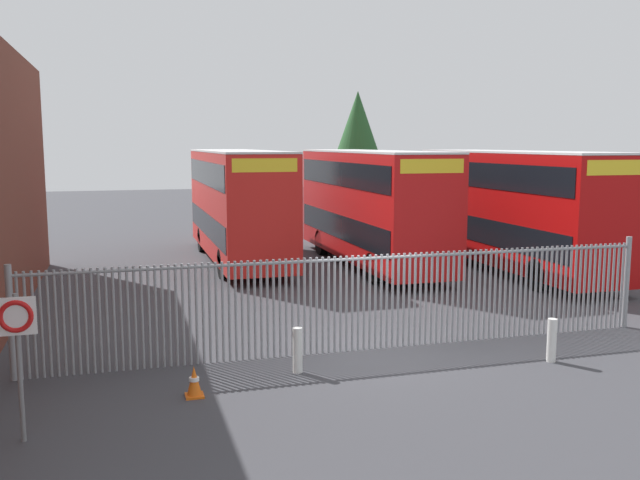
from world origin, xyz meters
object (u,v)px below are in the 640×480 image
Objects in this scene: bollard_near_left at (297,350)px; double_decker_bus_behind_fence_right at (238,201)px; traffic_cone_mid_forecourt at (194,382)px; double_decker_bus_near_gate at (514,206)px; double_decker_bus_behind_fence_left at (371,203)px; speed_limit_sign_post at (17,333)px; bollard_center_front at (552,340)px.

double_decker_bus_behind_fence_right is at bearing 85.48° from bollard_near_left.
double_decker_bus_near_gate is at bearing 37.45° from traffic_cone_mid_forecourt.
traffic_cone_mid_forecourt is at bearing -142.55° from double_decker_bus_near_gate.
traffic_cone_mid_forecourt is (-3.29, -14.60, -2.13)m from double_decker_bus_behind_fence_right.
double_decker_bus_behind_fence_left is 17.43m from speed_limit_sign_post.
double_decker_bus_behind_fence_left is 4.50× the size of speed_limit_sign_post.
bollard_near_left is at bearing -116.90° from double_decker_bus_behind_fence_left.
double_decker_bus_behind_fence_left is at bearing 56.89° from traffic_cone_mid_forecourt.
double_decker_bus_behind_fence_left is 1.00× the size of double_decker_bus_behind_fence_right.
double_decker_bus_behind_fence_left is 18.32× the size of traffic_cone_mid_forecourt.
double_decker_bus_behind_fence_right is 11.38× the size of bollard_near_left.
speed_limit_sign_post reaches higher than bollard_near_left.
double_decker_bus_behind_fence_right is 18.32× the size of traffic_cone_mid_forecourt.
double_decker_bus_near_gate is 5.33m from double_decker_bus_behind_fence_left.
bollard_center_front is at bearing -0.22° from traffic_cone_mid_forecourt.
double_decker_bus_behind_fence_left is at bearing 88.15° from bollard_center_front.
double_decker_bus_behind_fence_left reaches higher than bollard_near_left.
speed_limit_sign_post is at bearing -111.03° from double_decker_bus_behind_fence_right.
double_decker_bus_behind_fence_left is at bearing 63.10° from bollard_near_left.
bollard_near_left is at bearing 171.33° from bollard_center_front.
bollard_near_left is at bearing 20.11° from traffic_cone_mid_forecourt.
traffic_cone_mid_forecourt is 3.42m from speed_limit_sign_post.
double_decker_bus_near_gate reaches higher than traffic_cone_mid_forecourt.
traffic_cone_mid_forecourt is (-8.05, -12.35, -2.13)m from double_decker_bus_behind_fence_left.
bollard_near_left is 1.00× the size of bollard_center_front.
speed_limit_sign_post is (-15.49, -10.97, -0.65)m from double_decker_bus_near_gate.
speed_limit_sign_post is at bearing -173.31° from bollard_center_front.
bollard_center_front is 1.61× the size of traffic_cone_mid_forecourt.
bollard_near_left is at bearing -94.52° from double_decker_bus_behind_fence_right.
double_decker_bus_behind_fence_left is 11.38× the size of bollard_near_left.
double_decker_bus_behind_fence_left is 12.54m from bollard_center_front.
double_decker_bus_near_gate is 18.32× the size of traffic_cone_mid_forecourt.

